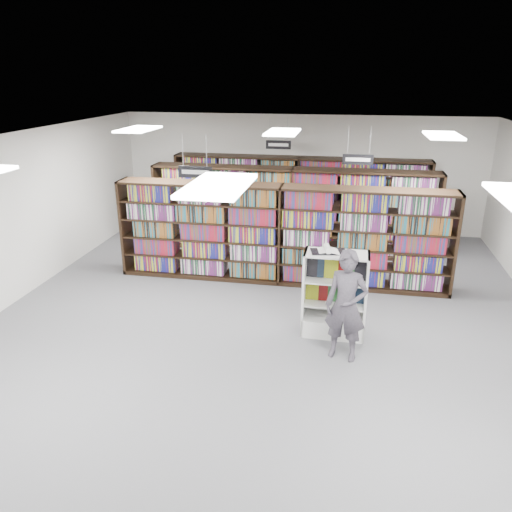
% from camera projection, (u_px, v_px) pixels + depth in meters
% --- Properties ---
extents(floor, '(12.00, 12.00, 0.00)m').
position_uv_depth(floor, '(265.00, 323.00, 9.00)').
color(floor, '#55545A').
rests_on(floor, ground).
extents(ceiling, '(10.00, 12.00, 0.10)m').
position_uv_depth(ceiling, '(266.00, 143.00, 7.90)').
color(ceiling, silver).
rests_on(ceiling, wall_back).
extents(wall_back, '(10.00, 0.10, 3.20)m').
position_uv_depth(wall_back, '(301.00, 173.00, 13.98)').
color(wall_back, silver).
rests_on(wall_back, ground).
extents(wall_left, '(0.10, 12.00, 3.20)m').
position_uv_depth(wall_left, '(1.00, 224.00, 9.30)').
color(wall_left, silver).
rests_on(wall_left, ground).
extents(bookshelf_row_near, '(7.00, 0.60, 2.10)m').
position_uv_depth(bookshelf_row_near, '(281.00, 235.00, 10.48)').
color(bookshelf_row_near, black).
rests_on(bookshelf_row_near, floor).
extents(bookshelf_row_mid, '(7.00, 0.60, 2.10)m').
position_uv_depth(bookshelf_row_mid, '(292.00, 211.00, 12.33)').
color(bookshelf_row_mid, black).
rests_on(bookshelf_row_mid, floor).
extents(bookshelf_row_far, '(7.00, 0.60, 2.10)m').
position_uv_depth(bookshelf_row_far, '(299.00, 195.00, 13.90)').
color(bookshelf_row_far, black).
rests_on(bookshelf_row_far, floor).
extents(aisle_sign_left, '(0.65, 0.02, 0.80)m').
position_uv_depth(aisle_sign_left, '(195.00, 171.00, 9.31)').
color(aisle_sign_left, '#B2B2B7').
rests_on(aisle_sign_left, ceiling).
extents(aisle_sign_right, '(0.65, 0.02, 0.80)m').
position_uv_depth(aisle_sign_right, '(358.00, 159.00, 10.64)').
color(aisle_sign_right, '#B2B2B7').
rests_on(aisle_sign_right, ceiling).
extents(aisle_sign_center, '(0.65, 0.02, 0.80)m').
position_uv_depth(aisle_sign_center, '(278.00, 144.00, 12.83)').
color(aisle_sign_center, '#B2B2B7').
rests_on(aisle_sign_center, ceiling).
extents(troffer_front_center, '(0.60, 1.20, 0.04)m').
position_uv_depth(troffer_front_center, '(218.00, 186.00, 5.14)').
color(troffer_front_center, white).
rests_on(troffer_front_center, ceiling).
extents(troffer_back_left, '(0.60, 1.20, 0.04)m').
position_uv_depth(troffer_back_left, '(138.00, 129.00, 10.27)').
color(troffer_back_left, white).
rests_on(troffer_back_left, ceiling).
extents(troffer_back_center, '(0.60, 1.20, 0.04)m').
position_uv_depth(troffer_back_center, '(283.00, 132.00, 9.75)').
color(troffer_back_center, white).
rests_on(troffer_back_center, ceiling).
extents(troffer_back_right, '(0.60, 1.20, 0.04)m').
position_uv_depth(troffer_back_right, '(443.00, 135.00, 9.24)').
color(troffer_back_right, white).
rests_on(troffer_back_right, ceiling).
extents(endcap_display, '(1.07, 0.55, 1.49)m').
position_uv_depth(endcap_display, '(334.00, 306.00, 8.52)').
color(endcap_display, silver).
rests_on(endcap_display, floor).
extents(open_book, '(0.63, 0.44, 0.13)m').
position_uv_depth(open_book, '(328.00, 250.00, 8.18)').
color(open_book, black).
rests_on(open_book, endcap_display).
extents(shopper, '(0.73, 0.57, 1.79)m').
position_uv_depth(shopper, '(346.00, 306.00, 7.64)').
color(shopper, '#4A444E').
rests_on(shopper, floor).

